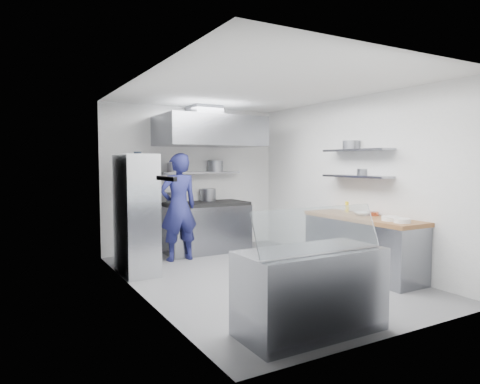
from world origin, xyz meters
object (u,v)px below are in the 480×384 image
display_case (310,291)px  chef (179,207)px  gas_range (206,228)px  wire_rack (136,214)px

display_case → chef: bearing=89.6°
chef → display_case: bearing=88.1°
chef → display_case: 3.71m
gas_range → wire_rack: wire_rack is taller
display_case → wire_rack: bearing=105.5°
gas_range → display_case: gas_range is taller
gas_range → display_case: size_ratio=1.07×
gas_range → wire_rack: 1.95m
chef → display_case: size_ratio=1.26×
gas_range → chef: bearing=-149.6°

